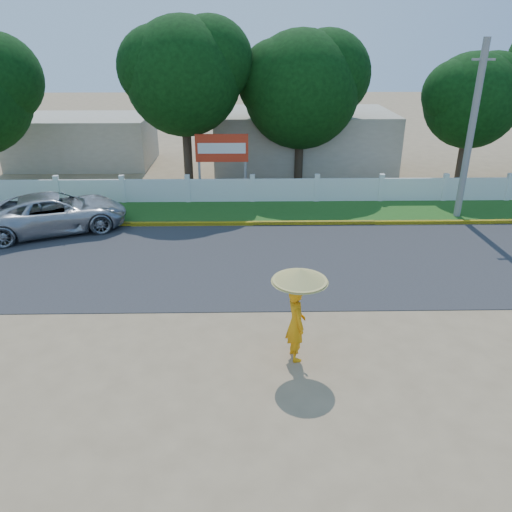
{
  "coord_description": "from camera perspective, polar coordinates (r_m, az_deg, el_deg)",
  "views": [
    {
      "loc": [
        -0.24,
        -11.23,
        7.18
      ],
      "look_at": [
        0.0,
        2.0,
        1.3
      ],
      "focal_mm": 35.0,
      "sensor_mm": 36.0,
      "label": 1
    }
  ],
  "objects": [
    {
      "name": "monk_with_parasol",
      "position": [
        11.6,
        4.79,
        -5.17
      ],
      "size": [
        1.31,
        1.31,
        2.38
      ],
      "color": "orange",
      "rests_on": "ground"
    },
    {
      "name": "ground",
      "position": [
        13.33,
        0.16,
        -8.63
      ],
      "size": [
        120.0,
        120.0,
        0.0
      ],
      "primitive_type": "plane",
      "color": "#9E8460",
      "rests_on": "ground"
    },
    {
      "name": "billboard",
      "position": [
        24.09,
        -3.93,
        11.84
      ],
      "size": [
        2.5,
        0.13,
        2.95
      ],
      "color": "gray",
      "rests_on": "ground"
    },
    {
      "name": "tree_row",
      "position": [
        25.68,
        6.88,
        18.9
      ],
      "size": [
        34.92,
        7.73,
        8.71
      ],
      "color": "#473828",
      "rests_on": "ground"
    },
    {
      "name": "building_near",
      "position": [
        29.93,
        5.33,
        13.13
      ],
      "size": [
        10.0,
        6.0,
        3.2
      ],
      "primitive_type": "cube",
      "color": "#B7AD99",
      "rests_on": "ground"
    },
    {
      "name": "grass_verge",
      "position": [
        22.17,
        -0.37,
        5.11
      ],
      "size": [
        60.0,
        3.5,
        0.03
      ],
      "primitive_type": "cube",
      "color": "#2D601E",
      "rests_on": "ground"
    },
    {
      "name": "fence",
      "position": [
        23.39,
        -0.42,
        7.5
      ],
      "size": [
        40.0,
        0.1,
        1.1
      ],
      "primitive_type": "cube",
      "color": "silver",
      "rests_on": "ground"
    },
    {
      "name": "road",
      "position": [
        17.29,
        -0.15,
        -0.54
      ],
      "size": [
        60.0,
        7.0,
        0.02
      ],
      "primitive_type": "cube",
      "color": "#38383A",
      "rests_on": "ground"
    },
    {
      "name": "vehicle",
      "position": [
        21.28,
        -21.99,
        4.62
      ],
      "size": [
        5.99,
        4.39,
        1.51
      ],
      "primitive_type": "imported",
      "rotation": [
        0.0,
        0.0,
        1.96
      ],
      "color": "#A7AAAF",
      "rests_on": "ground"
    },
    {
      "name": "utility_pole",
      "position": [
        22.46,
        23.35,
        12.81
      ],
      "size": [
        0.28,
        0.28,
        7.12
      ],
      "primitive_type": "cylinder",
      "color": "gray",
      "rests_on": "ground"
    },
    {
      "name": "curb",
      "position": [
        20.55,
        -0.31,
        3.75
      ],
      "size": [
        40.0,
        0.18,
        0.16
      ],
      "primitive_type": "cube",
      "color": "yellow",
      "rests_on": "ground"
    },
    {
      "name": "building_far",
      "position": [
        32.29,
        -19.08,
        12.39
      ],
      "size": [
        8.0,
        5.0,
        2.8
      ],
      "primitive_type": "cube",
      "color": "#B7AD99",
      "rests_on": "ground"
    }
  ]
}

